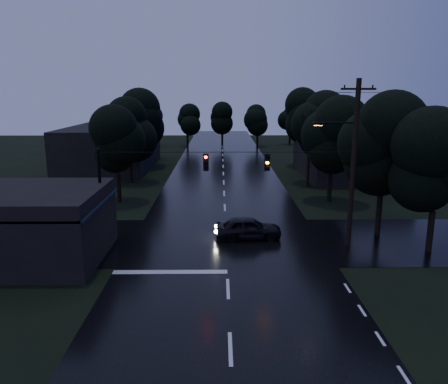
{
  "coord_description": "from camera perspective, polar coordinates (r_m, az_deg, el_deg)",
  "views": [
    {
      "loc": [
        -0.36,
        -14.35,
        9.28
      ],
      "look_at": [
        -0.12,
        12.51,
        3.06
      ],
      "focal_mm": 35.0,
      "sensor_mm": 36.0,
      "label": 1
    }
  ],
  "objects": [
    {
      "name": "tree_left_a",
      "position": [
        37.58,
        -13.88,
        6.5
      ],
      "size": [
        3.92,
        3.92,
        8.26
      ],
      "color": "black",
      "rests_on": "ground"
    },
    {
      "name": "utility_pole_main",
      "position": [
        26.82,
        16.38,
        3.89
      ],
      "size": [
        3.5,
        0.3,
        10.0
      ],
      "color": "black",
      "rests_on": "ground"
    },
    {
      "name": "tree_right_c",
      "position": [
        55.44,
        10.64,
        9.81
      ],
      "size": [
        4.76,
        4.76,
        10.03
      ],
      "color": "black",
      "rests_on": "ground"
    },
    {
      "name": "cross_street",
      "position": [
        27.94,
        0.27,
        -6.35
      ],
      "size": [
        60.0,
        9.0,
        0.02
      ],
      "primitive_type": "cube",
      "color": "black",
      "rests_on": "ground"
    },
    {
      "name": "anchor_pole_left",
      "position": [
        27.07,
        -15.78,
        -0.87
      ],
      "size": [
        0.18,
        0.18,
        6.0
      ],
      "primitive_type": "cylinder",
      "color": "black",
      "rests_on": "ground"
    },
    {
      "name": "building_far_right",
      "position": [
        50.93,
        15.93,
        4.55
      ],
      "size": [
        10.0,
        14.0,
        4.4
      ],
      "primitive_type": "cube",
      "color": "black",
      "rests_on": "ground"
    },
    {
      "name": "utility_pole_far",
      "position": [
        43.56,
        11.02,
        5.68
      ],
      "size": [
        2.0,
        0.3,
        7.5
      ],
      "color": "black",
      "rests_on": "ground"
    },
    {
      "name": "tree_right_b",
      "position": [
        45.57,
        12.26,
        8.62
      ],
      "size": [
        4.48,
        4.48,
        9.44
      ],
      "color": "black",
      "rests_on": "ground"
    },
    {
      "name": "tree_corner_far",
      "position": [
        27.6,
        26.15,
        3.3
      ],
      "size": [
        3.92,
        3.92,
        8.26
      ],
      "color": "black",
      "rests_on": "ground"
    },
    {
      "name": "tree_right_a",
      "position": [
        37.71,
        13.98,
        7.09
      ],
      "size": [
        4.2,
        4.2,
        8.85
      ],
      "color": "black",
      "rests_on": "ground"
    },
    {
      "name": "span_signals",
      "position": [
        25.68,
        1.55,
        4.0
      ],
      "size": [
        15.0,
        0.37,
        1.12
      ],
      "color": "black",
      "rests_on": "ground"
    },
    {
      "name": "tree_left_c",
      "position": [
        55.33,
        -10.89,
        9.41
      ],
      "size": [
        4.48,
        4.48,
        9.44
      ],
      "color": "black",
      "rests_on": "ground"
    },
    {
      "name": "car",
      "position": [
        28.12,
        3.21,
        -4.69
      ],
      "size": [
        4.31,
        1.93,
        1.44
      ],
      "primitive_type": "imported",
      "rotation": [
        0.0,
        0.0,
        1.63
      ],
      "color": "black",
      "rests_on": "ground"
    },
    {
      "name": "tree_left_b",
      "position": [
        45.45,
        -12.36,
        8.12
      ],
      "size": [
        4.2,
        4.2,
        8.85
      ],
      "color": "black",
      "rests_on": "ground"
    },
    {
      "name": "building_far_left",
      "position": [
        56.44,
        -14.56,
        5.73
      ],
      "size": [
        10.0,
        16.0,
        5.0
      ],
      "primitive_type": "cube",
      "color": "black",
      "rests_on": "ground"
    },
    {
      "name": "main_road",
      "position": [
        45.31,
        -0.04,
        1.22
      ],
      "size": [
        12.0,
        120.0,
        0.02
      ],
      "primitive_type": "cube",
      "color": "black",
      "rests_on": "ground"
    },
    {
      "name": "ground",
      "position": [
        17.09,
        0.84,
        -19.83
      ],
      "size": [
        160.0,
        160.0,
        0.0
      ],
      "primitive_type": "plane",
      "color": "black",
      "rests_on": "ground"
    },
    {
      "name": "tree_corner_near",
      "position": [
        29.43,
        20.22,
        5.84
      ],
      "size": [
        4.48,
        4.48,
        9.44
      ],
      "color": "black",
      "rests_on": "ground"
    }
  ]
}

